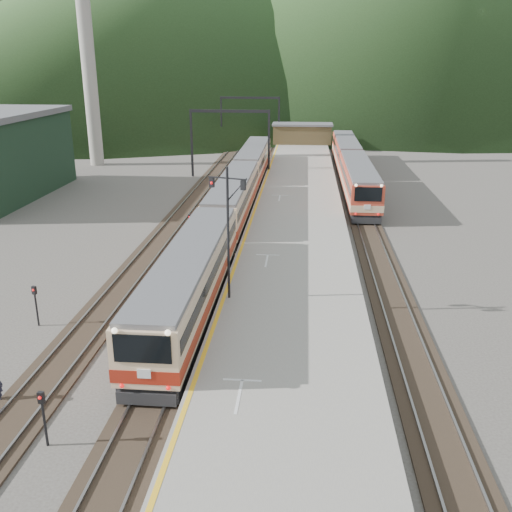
{
  "coord_description": "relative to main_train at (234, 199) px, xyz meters",
  "views": [
    {
      "loc": [
        6.12,
        -13.21,
        13.51
      ],
      "look_at": [
        3.27,
        20.02,
        2.0
      ],
      "focal_mm": 40.0,
      "sensor_mm": 36.0,
      "label": 1
    }
  ],
  "objects": [
    {
      "name": "hill_a",
      "position": [
        -40.0,
        154.81,
        28.04
      ],
      "size": [
        180.0,
        180.0,
        60.0
      ],
      "primitive_type": "cone",
      "color": "#28441E",
      "rests_on": "ground"
    },
    {
      "name": "main_train",
      "position": [
        0.0,
        0.0,
        0.0
      ],
      "size": [
        2.83,
        58.02,
        3.45
      ],
      "color": "#DCB58C",
      "rests_on": "track_main"
    },
    {
      "name": "hill_d",
      "position": [
        -120.0,
        204.81,
        25.54
      ],
      "size": [
        200.0,
        200.0,
        55.0
      ],
      "primitive_type": "cone",
      "color": "#28441E",
      "rests_on": "ground"
    },
    {
      "name": "track_second",
      "position": [
        11.5,
        4.81,
        -1.89
      ],
      "size": [
        2.6,
        200.0,
        0.23
      ],
      "color": "black",
      "rests_on": "ground"
    },
    {
      "name": "short_signal_a",
      "position": [
        -3.07,
        -31.48,
        -0.49
      ],
      "size": [
        0.22,
        0.16,
        2.27
      ],
      "color": "black",
      "rests_on": "ground"
    },
    {
      "name": "station_shed",
      "position": [
        5.6,
        42.81,
        0.61
      ],
      "size": [
        9.4,
        4.4,
        3.1
      ],
      "color": "#4D3F25",
      "rests_on": "platform"
    },
    {
      "name": "gantry_near",
      "position": [
        -2.85,
        19.81,
        3.63
      ],
      "size": [
        9.55,
        0.25,
        8.0
      ],
      "color": "black",
      "rests_on": "ground"
    },
    {
      "name": "gantry_far",
      "position": [
        -2.85,
        44.81,
        3.63
      ],
      "size": [
        9.55,
        0.25,
        8.0
      ],
      "color": "black",
      "rests_on": "ground"
    },
    {
      "name": "short_signal_b",
      "position": [
        -2.6,
        -6.65,
        -0.49
      ],
      "size": [
        0.24,
        0.19,
        2.27
      ],
      "color": "black",
      "rests_on": "ground"
    },
    {
      "name": "platform",
      "position": [
        5.6,
        2.81,
        -1.46
      ],
      "size": [
        8.0,
        100.0,
        1.0
      ],
      "primitive_type": "cube",
      "color": "gray",
      "rests_on": "ground"
    },
    {
      "name": "track_far",
      "position": [
        -5.0,
        4.81,
        -1.89
      ],
      "size": [
        2.6,
        200.0,
        0.23
      ],
      "color": "black",
      "rests_on": "ground"
    },
    {
      "name": "smokestack",
      "position": [
        -22.0,
        26.81,
        13.04
      ],
      "size": [
        1.8,
        1.8,
        30.0
      ],
      "primitive_type": "cylinder",
      "color": "#9E998E",
      "rests_on": "ground"
    },
    {
      "name": "short_signal_c",
      "position": [
        -7.87,
        -21.8,
        -0.49
      ],
      "size": [
        0.26,
        0.22,
        2.27
      ],
      "color": "black",
      "rests_on": "ground"
    },
    {
      "name": "track_main",
      "position": [
        0.0,
        4.81,
        -1.89
      ],
      "size": [
        2.6,
        200.0,
        0.23
      ],
      "color": "black",
      "rests_on": "ground"
    },
    {
      "name": "second_train",
      "position": [
        11.5,
        18.06,
        -0.02
      ],
      "size": [
        2.79,
        37.97,
        3.4
      ],
      "color": "#C53F2A",
      "rests_on": "track_second"
    },
    {
      "name": "signal_mast",
      "position": [
        2.14,
        -19.44,
        3.48
      ],
      "size": [
        2.12,
        0.78,
        7.3
      ],
      "color": "black",
      "rests_on": "platform"
    }
  ]
}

